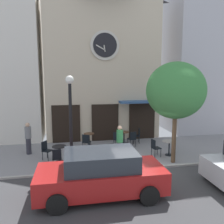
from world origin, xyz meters
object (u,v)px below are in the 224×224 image
Objects in this scene: cafe_chair_facing_street at (86,141)px; pedestrian_grey at (28,138)px; cafe_table_near_curb at (169,145)px; cafe_chair_near_tree at (117,138)px; cafe_chair_right_end at (57,157)px; cafe_chair_curbside at (132,138)px; pedestrian_green at (120,142)px; street_lamp at (71,122)px; cafe_table_center_left at (59,151)px; cafe_chair_facing_wall at (137,134)px; cafe_chair_corner at (155,147)px; cafe_table_near_door at (89,138)px; cafe_chair_left_end at (46,149)px; cafe_table_center at (124,136)px; street_tree at (176,91)px; parked_car_red at (101,174)px.

pedestrian_grey reaches higher than cafe_chair_facing_street.
cafe_chair_near_tree is (-2.37, 1.77, -0.02)m from cafe_table_near_curb.
cafe_chair_curbside is at bearing 30.73° from cafe_chair_right_end.
cafe_chair_near_tree is 1.88m from pedestrian_green.
cafe_table_center_left is at bearing 130.35° from street_lamp.
cafe_chair_near_tree is at bearing 6.57° from cafe_chair_facing_street.
cafe_chair_facing_wall is at bearing 53.62° from cafe_chair_curbside.
cafe_chair_right_end and cafe_chair_corner have the same top height.
pedestrian_grey reaches higher than cafe_table_near_door.
cafe_table_center_left is 0.46× the size of pedestrian_grey.
cafe_chair_near_tree and cafe_chair_left_end have the same top height.
cafe_table_center is 0.88m from cafe_chair_near_tree.
cafe_table_near_door is at bearing -177.48° from cafe_table_center.
street_tree is 6.09m from cafe_table_center_left.
pedestrian_green is at bearing -107.86° from cafe_table_center.
cafe_chair_near_tree is (3.14, 1.71, 0.00)m from cafe_table_center_left.
cafe_chair_near_tree is at bearing 42.82° from street_lamp.
street_lamp is 4.65m from cafe_table_center.
cafe_chair_facing_wall is (0.83, -0.03, 0.05)m from cafe_table_center.
cafe_table_center_left is 4.33m from cafe_chair_curbside.
street_lamp is 0.87× the size of street_tree.
cafe_chair_left_end is at bearing 170.63° from pedestrian_green.
cafe_table_center is at bearing 49.88° from cafe_chair_near_tree.
cafe_chair_left_end is at bearing 175.14° from cafe_table_near_curb.
cafe_chair_facing_wall and cafe_chair_curbside have the same top height.
cafe_table_center_left is at bearing -151.46° from cafe_chair_near_tree.
cafe_chair_curbside and cafe_chair_corner have the same top height.
cafe_chair_curbside is (-0.52, -0.71, 0.00)m from cafe_chair_facing_wall.
cafe_table_near_curb is 0.18× the size of parked_car_red.
street_lamp is at bearing -142.72° from cafe_chair_facing_wall.
cafe_chair_facing_street is 0.54× the size of pedestrian_grey.
street_lamp is 4.52× the size of cafe_chair_curbside.
cafe_chair_right_end is (-0.07, -0.79, 0.00)m from cafe_table_center_left.
pedestrian_grey is (-4.76, -0.27, 0.33)m from cafe_chair_near_tree.
cafe_chair_right_end is 0.54× the size of pedestrian_green.
cafe_table_center_left is 5.50m from cafe_table_near_curb.
cafe_chair_facing_wall is at bearing 1.16° from cafe_table_near_door.
parked_car_red is at bearing -134.25° from cafe_chair_corner.
parked_car_red is at bearing -90.71° from cafe_table_near_door.
cafe_chair_corner is at bearing -6.54° from cafe_chair_left_end.
pedestrian_green is at bearing -46.82° from cafe_chair_facing_street.
cafe_chair_facing_wall is 5.52m from cafe_chair_left_end.
cafe_chair_left_end and cafe_chair_corner have the same top height.
cafe_chair_facing_street is 2.26m from pedestrian_green.
cafe_chair_left_end is 4.44m from parked_car_red.
street_tree is at bearing -56.11° from cafe_chair_corner.
street_lamp reaches higher than cafe_chair_corner.
pedestrian_grey reaches higher than cafe_chair_left_end.
cafe_chair_facing_wall is at bearing 14.89° from cafe_chair_facing_street.
parked_car_red is at bearing -65.78° from cafe_table_center_left.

